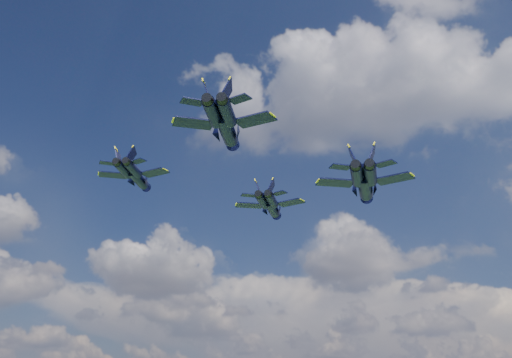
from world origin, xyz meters
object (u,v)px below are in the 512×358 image
at_px(jet_lead, 272,208).
at_px(jet_slot, 227,130).
at_px(jet_left, 139,179).
at_px(jet_right, 365,187).

bearing_deg(jet_lead, jet_slot, -88.30).
xyz_separation_m(jet_left, jet_slot, (20.75, -13.75, -1.33)).
bearing_deg(jet_left, jet_slot, -45.84).
relative_size(jet_lead, jet_slot, 0.96).
bearing_deg(jet_right, jet_slot, -127.50).
distance_m(jet_left, jet_slot, 24.93).
xyz_separation_m(jet_lead, jet_slot, (6.93, -35.43, -1.57)).
bearing_deg(jet_left, jet_right, 3.14).
bearing_deg(jet_right, jet_lead, 136.50).
distance_m(jet_lead, jet_right, 22.92).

